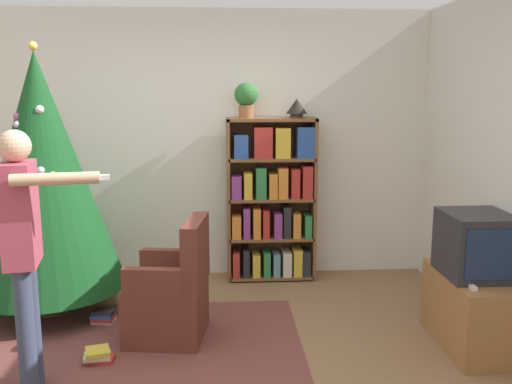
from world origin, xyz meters
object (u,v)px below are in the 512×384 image
Objects in this scene: potted_plant at (246,98)px; christmas_tree at (42,173)px; bookshelf at (272,200)px; television at (476,244)px; standing_person at (24,241)px; table_lamp at (297,107)px; armchair at (172,297)px.

christmas_tree is at bearing -157.11° from potted_plant.
television is at bearing -50.54° from bookshelf.
bookshelf is 0.97× the size of standing_person.
bookshelf is at bearing -178.10° from table_lamp.
bookshelf is 2.11m from christmas_tree.
christmas_tree is 1.36m from standing_person.
armchair is at bearing -123.92° from bookshelf.
television is at bearing 89.95° from standing_person.
christmas_tree reaches higher than table_lamp.
standing_person is (0.27, -1.31, -0.21)m from christmas_tree.
bookshelf reaches higher than armchair.
christmas_tree is 1.36× the size of standing_person.
potted_plant reaches higher than television.
potted_plant is (1.43, 2.03, 0.80)m from standing_person.
standing_person is 4.98× the size of potted_plant.
standing_person is at bearing -78.28° from christmas_tree.
christmas_tree is at bearing -159.98° from bookshelf.
television is (1.31, -1.59, -0.02)m from bookshelf.
television is 2.44m from potted_plant.
armchair is at bearing -28.71° from christmas_tree.
standing_person is (-2.99, -0.43, 0.20)m from television.
armchair is (-0.87, -1.30, -0.47)m from bookshelf.
potted_plant is at bearing 161.98° from armchair.
potted_plant reaches higher than table_lamp.
armchair is at bearing -130.15° from table_lamp.
christmas_tree is 2.35m from table_lamp.
christmas_tree is 11.11× the size of table_lamp.
armchair is at bearing -115.53° from potted_plant.
bookshelf reaches higher than television.
television reaches higher than armchair.
armchair is (1.08, -0.59, -0.86)m from christmas_tree.
bookshelf is 1.63m from armchair.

